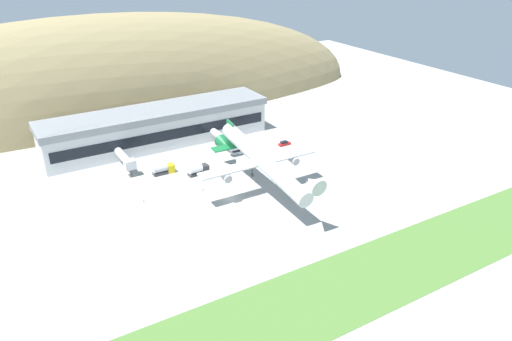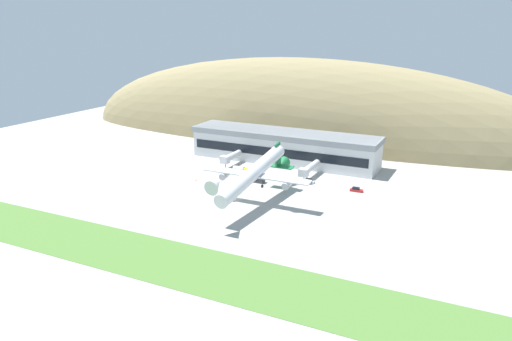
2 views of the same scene
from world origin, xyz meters
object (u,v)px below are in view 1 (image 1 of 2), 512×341
(cargo_airplane, at_px, (261,161))
(service_car_1, at_px, (237,152))
(service_car_0, at_px, (284,144))
(traffic_cone_1, at_px, (144,201))
(terminal_building, at_px, (157,124))
(jetway_0, at_px, (125,159))
(fuel_truck, at_px, (163,169))
(traffic_cone_0, at_px, (203,189))
(jetway_1, at_px, (225,139))
(box_truck, at_px, (198,170))

(cargo_airplane, height_order, service_car_1, cargo_airplane)
(service_car_0, bearing_deg, traffic_cone_1, -166.00)
(terminal_building, xyz_separation_m, service_car_1, (19.77, -22.29, -6.82))
(service_car_0, relative_size, service_car_1, 1.07)
(terminal_building, height_order, service_car_0, terminal_building)
(service_car_1, bearing_deg, jetway_0, 170.15)
(fuel_truck, bearing_deg, traffic_cone_0, -70.67)
(jetway_0, distance_m, jetway_1, 34.94)
(terminal_building, xyz_separation_m, cargo_airplane, (11.64, -51.86, 3.23))
(cargo_airplane, bearing_deg, box_truck, 115.07)
(traffic_cone_0, bearing_deg, box_truck, 72.33)
(jetway_1, xyz_separation_m, traffic_cone_0, (-19.74, -23.54, -3.71))
(traffic_cone_1, bearing_deg, cargo_airplane, -23.08)
(cargo_airplane, height_order, box_truck, cargo_airplane)
(fuel_truck, xyz_separation_m, traffic_cone_0, (5.84, -16.64, -1.25))
(terminal_building, height_order, jetway_1, terminal_building)
(jetway_1, height_order, box_truck, jetway_1)
(fuel_truck, bearing_deg, terminal_building, 72.40)
(jetway_1, bearing_deg, fuel_truck, -164.90)
(service_car_0, bearing_deg, box_truck, -170.78)
(service_car_1, bearing_deg, traffic_cone_0, -139.33)
(jetway_0, bearing_deg, service_car_0, -8.65)
(jetway_0, bearing_deg, terminal_building, 43.04)
(cargo_airplane, xyz_separation_m, fuel_truck, (-19.33, 27.63, -9.19))
(cargo_airplane, xyz_separation_m, traffic_cone_1, (-30.99, 13.21, -10.44))
(jetway_0, distance_m, fuel_truck, 12.75)
(fuel_truck, bearing_deg, service_car_1, 4.04)
(jetway_1, relative_size, service_car_1, 3.96)
(jetway_1, distance_m, box_truck, 20.99)
(traffic_cone_0, bearing_deg, traffic_cone_1, 172.80)
(service_car_1, relative_size, fuel_truck, 0.60)
(cargo_airplane, distance_m, traffic_cone_0, 20.30)
(jetway_1, distance_m, cargo_airplane, 35.73)
(cargo_airplane, bearing_deg, traffic_cone_0, 140.82)
(jetway_1, bearing_deg, box_truck, -141.68)
(jetway_0, height_order, service_car_0, jetway_0)
(service_car_1, xyz_separation_m, traffic_cone_1, (-39.11, -16.37, -0.39))
(cargo_airplane, bearing_deg, service_car_1, 74.63)
(jetway_1, height_order, service_car_1, jetway_1)
(service_car_0, relative_size, traffic_cone_1, 7.74)
(service_car_1, bearing_deg, jetway_1, 110.77)
(cargo_airplane, height_order, service_car_0, cargo_airplane)
(terminal_building, bearing_deg, traffic_cone_0, -92.59)
(cargo_airplane, xyz_separation_m, service_car_1, (8.13, 29.57, -10.05))
(fuel_truck, xyz_separation_m, box_truck, (9.22, -6.03, 0.05))
(box_truck, height_order, traffic_cone_0, box_truck)
(terminal_building, relative_size, service_car_0, 18.03)
(service_car_0, bearing_deg, traffic_cone_0, -157.54)
(jetway_0, distance_m, cargo_airplane, 46.48)
(service_car_1, distance_m, box_truck, 19.92)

